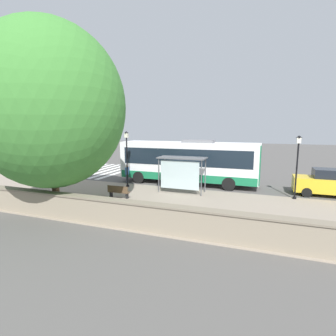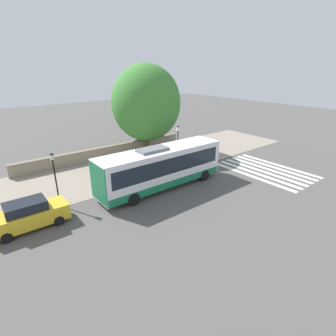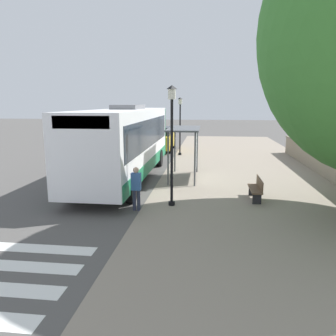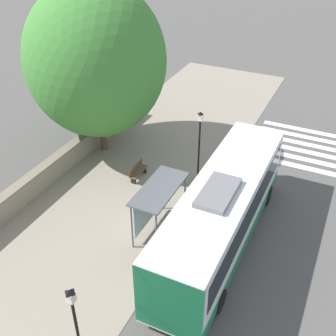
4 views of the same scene
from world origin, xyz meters
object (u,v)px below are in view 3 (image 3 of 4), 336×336
at_px(street_lamp_far, 180,121).
at_px(parked_car_behind_bus, 162,139).
at_px(pedestrian, 136,186).
at_px(bus, 125,141).
at_px(street_lamp_near, 172,136).
at_px(bench, 256,188).
at_px(bus_shelter, 187,137).

height_order(street_lamp_far, parked_car_behind_bus, street_lamp_far).
bearing_deg(pedestrian, bus, -71.74).
height_order(pedestrian, street_lamp_near, street_lamp_near).
bearing_deg(bench, parked_car_behind_bus, -67.07).
xyz_separation_m(bench, parked_car_behind_bus, (5.62, -13.28, 0.45)).
height_order(pedestrian, parked_car_behind_bus, parked_car_behind_bus).
relative_size(bus, pedestrian, 7.22).
bearing_deg(street_lamp_near, bench, -160.95).
height_order(bus, parked_car_behind_bus, bus).
bearing_deg(pedestrian, street_lamp_far, -92.13).
distance_m(bus, street_lamp_near, 5.07).
xyz_separation_m(bus, parked_car_behind_bus, (-0.40, -10.22, -0.98)).
relative_size(bus, street_lamp_near, 2.58).
bearing_deg(bus_shelter, bus, 6.89).
distance_m(bus, bus_shelter, 3.09).
distance_m(bus, street_lamp_far, 8.18).
bearing_deg(parked_car_behind_bus, bus_shelter, 105.13).
xyz_separation_m(pedestrian, parked_car_behind_bus, (1.21, -15.08, 0.01)).
bearing_deg(pedestrian, bus_shelter, -105.60).
height_order(bus_shelter, parked_car_behind_bus, bus_shelter).
distance_m(pedestrian, bench, 4.78).
bearing_deg(parked_car_behind_bus, street_lamp_near, 99.43).
bearing_deg(bus_shelter, pedestrian, 74.40).
relative_size(bus_shelter, street_lamp_far, 0.82).
height_order(bus_shelter, pedestrian, bus_shelter).
relative_size(bus_shelter, pedestrian, 2.19).
height_order(bus_shelter, bench, bus_shelter).
bearing_deg(street_lamp_near, street_lamp_far, -86.62).
bearing_deg(bench, street_lamp_near, 19.05).
height_order(bus, bus_shelter, bus).
distance_m(bus, bench, 6.90).
relative_size(bus_shelter, parked_car_behind_bus, 0.74).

